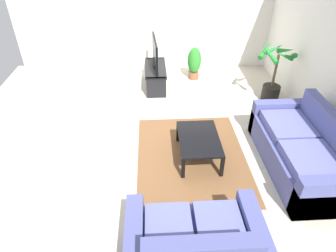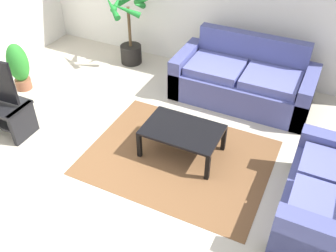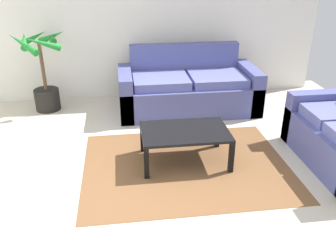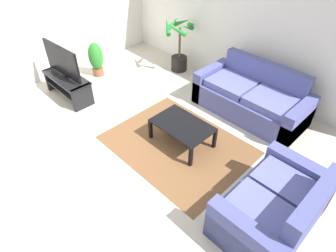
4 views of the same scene
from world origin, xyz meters
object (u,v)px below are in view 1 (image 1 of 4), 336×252
Objects in this scene: tv_stand at (156,74)px; potted_plant_small at (194,63)px; couch_main at (302,151)px; tv at (155,53)px; potted_palm at (273,77)px; coffee_table at (199,140)px; couch_loveseat at (195,248)px.

tv_stand is 0.97m from potted_plant_small.
tv_stand is at bearing -143.21° from couch_main.
potted_palm is (0.74, 2.34, -0.27)m from tv.
tv is 2.47m from potted_palm.
tv reaches higher than tv_stand.
tv is at bearing 93.11° from tv_stand.
potted_palm reaches higher than coffee_table.
couch_loveseat is at bearing 4.09° from tv_stand.
tv is at bearing -166.39° from coffee_table.
tv is 1.03m from potted_plant_small.
coffee_table is at bearing 170.44° from couch_loveseat.
couch_loveseat is 4.07m from potted_palm.
couch_loveseat is (1.47, -1.78, -0.00)m from couch_main.
couch_main is 1.69× the size of potted_palm.
couch_main reaches higher than tv_stand.
potted_plant_small is at bearing 111.01° from tv.
couch_main is 1.80× the size of tv_stand.
potted_palm is at bearing 72.38° from tv_stand.
couch_main is 1.40× the size of couch_loveseat.
couch_loveseat is at bearing -30.12° from potted_palm.
potted_plant_small is at bearing 174.06° from coffee_table.
tv_stand is (-2.79, -2.08, -0.00)m from couch_main.
coffee_table is at bearing 13.68° from tv_stand.
tv is 1.11× the size of coffee_table.
couch_loveseat is 4.27m from tv_stand.
tv_stand is 0.48m from tv.
potted_palm is at bearing 53.03° from potted_plant_small.
tv_stand is at bearing -175.91° from couch_loveseat.
coffee_table is (-0.31, -1.48, 0.03)m from couch_main.
potted_plant_small is (-0.34, 0.90, 0.10)m from tv_stand.
potted_palm reaches higher than potted_plant_small.
couch_main and couch_loveseat have the same top height.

